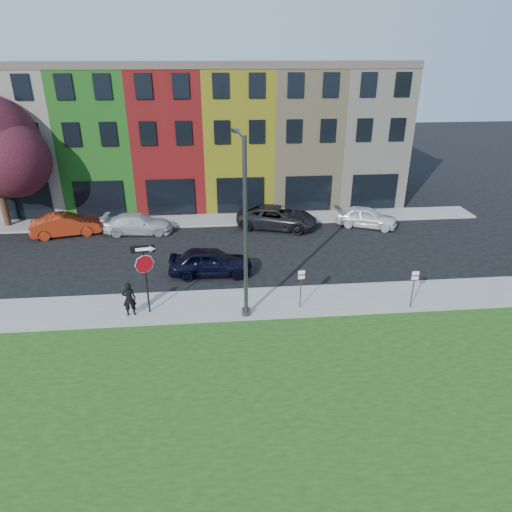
{
  "coord_description": "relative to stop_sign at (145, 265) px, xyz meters",
  "views": [
    {
      "loc": [
        -1.88,
        -15.85,
        11.19
      ],
      "look_at": [
        -0.0,
        4.0,
        2.12
      ],
      "focal_mm": 32.0,
      "sensor_mm": 36.0,
      "label": 1
    }
  ],
  "objects": [
    {
      "name": "parked_car_white",
      "position": [
        13.52,
        10.21,
        -1.8
      ],
      "size": [
        4.69,
        5.31,
        1.39
      ],
      "primitive_type": "imported",
      "rotation": [
        0.0,
        0.0,
        1.15
      ],
      "color": "silver",
      "rests_on": "ground"
    },
    {
      "name": "sidewalk_far",
      "position": [
        2.07,
        12.36,
        -2.44
      ],
      "size": [
        40.0,
        2.4,
        0.12
      ],
      "primitive_type": "cube",
      "color": "gray",
      "rests_on": "ground"
    },
    {
      "name": "parking_sign_b",
      "position": [
        12.15,
        -0.75,
        -1.13
      ],
      "size": [
        0.32,
        0.08,
        1.96
      ],
      "rotation": [
        0.0,
        0.0,
        -0.03
      ],
      "color": "#414346",
      "rests_on": "sidewalk_near"
    },
    {
      "name": "rowhouse_block",
      "position": [
        2.57,
        18.54,
        2.49
      ],
      "size": [
        30.0,
        10.12,
        10.0
      ],
      "color": "beige",
      "rests_on": "ground"
    },
    {
      "name": "street_lamp",
      "position": [
        4.4,
        -0.45,
        1.69
      ],
      "size": [
        0.6,
        2.57,
        8.05
      ],
      "rotation": [
        0.0,
        0.0,
        0.12
      ],
      "color": "#414346",
      "rests_on": "sidewalk_near"
    },
    {
      "name": "stop_sign",
      "position": [
        0.0,
        0.0,
        0.0
      ],
      "size": [
        1.05,
        0.15,
        3.34
      ],
      "rotation": [
        0.0,
        0.0,
        0.1
      ],
      "color": "black",
      "rests_on": "sidewalk_near"
    },
    {
      "name": "ground",
      "position": [
        5.07,
        -2.64,
        -2.5
      ],
      "size": [
        120.0,
        120.0,
        0.0
      ],
      "primitive_type": "plane",
      "color": "black",
      "rests_on": "ground"
    },
    {
      "name": "sedan_near",
      "position": [
        2.83,
        3.85,
        -1.74
      ],
      "size": [
        2.16,
        4.58,
        1.51
      ],
      "primitive_type": "imported",
      "rotation": [
        0.0,
        0.0,
        1.53
      ],
      "color": "black",
      "rests_on": "ground"
    },
    {
      "name": "man",
      "position": [
        -0.82,
        -0.17,
        -1.55
      ],
      "size": [
        0.7,
        0.54,
        1.65
      ],
      "primitive_type": "imported",
      "rotation": [
        0.0,
        0.0,
        3.27
      ],
      "color": "black",
      "rests_on": "sidewalk_near"
    },
    {
      "name": "parked_car_silver",
      "position": [
        -1.93,
        10.48,
        -1.85
      ],
      "size": [
        2.15,
        4.61,
        1.3
      ],
      "primitive_type": "imported",
      "rotation": [
        0.0,
        0.0,
        1.53
      ],
      "color": "silver",
      "rests_on": "ground"
    },
    {
      "name": "sidewalk_near",
      "position": [
        7.07,
        0.36,
        -2.44
      ],
      "size": [
        40.0,
        3.0,
        0.12
      ],
      "primitive_type": "cube",
      "color": "gray",
      "rests_on": "ground"
    },
    {
      "name": "parking_sign_a",
      "position": [
        6.99,
        -0.25,
        -1.11
      ],
      "size": [
        0.32,
        0.1,
        2.0
      ],
      "rotation": [
        0.0,
        0.0,
        0.13
      ],
      "color": "#414346",
      "rests_on": "sidewalk_near"
    },
    {
      "name": "parked_car_dark",
      "position": [
        7.37,
        10.57,
        -1.75
      ],
      "size": [
        5.49,
        6.79,
        1.5
      ],
      "primitive_type": "imported",
      "rotation": [
        0.0,
        0.0,
        1.28
      ],
      "color": "black",
      "rests_on": "ground"
    },
    {
      "name": "parked_car_red",
      "position": [
        -6.54,
        10.52,
        -1.77
      ],
      "size": [
        3.39,
        5.03,
        1.44
      ],
      "primitive_type": "imported",
      "rotation": [
        0.0,
        0.0,
        1.79
      ],
      "color": "#9A2910",
      "rests_on": "ground"
    }
  ]
}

